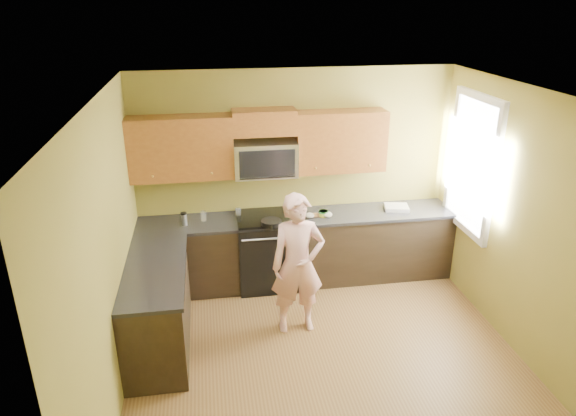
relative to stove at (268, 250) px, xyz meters
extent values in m
plane|color=brown|center=(0.40, -1.68, -0.47)|extent=(4.00, 4.00, 0.00)
plane|color=white|center=(0.40, -1.68, 2.23)|extent=(4.00, 4.00, 0.00)
plane|color=olive|center=(0.40, 0.32, 0.88)|extent=(4.00, 0.00, 4.00)
plane|color=olive|center=(0.40, -3.67, 0.88)|extent=(4.00, 0.00, 4.00)
plane|color=olive|center=(-1.60, -1.68, 0.88)|extent=(0.00, 4.00, 4.00)
plane|color=olive|center=(2.40, -1.68, 0.88)|extent=(0.00, 4.00, 4.00)
cube|color=black|center=(0.40, 0.02, -0.03)|extent=(4.00, 0.60, 0.88)
cube|color=black|center=(-1.30, -1.08, -0.03)|extent=(0.60, 1.60, 0.88)
cube|color=black|center=(0.40, 0.01, 0.43)|extent=(4.00, 0.62, 0.04)
cube|color=black|center=(-1.29, -1.08, 0.43)|extent=(0.62, 1.60, 0.04)
cube|color=brown|center=(0.00, 0.16, 1.62)|extent=(0.76, 0.33, 0.30)
imported|color=#E77473|center=(0.20, -1.02, 0.32)|extent=(0.59, 0.39, 1.60)
cube|color=#B27F47|center=(0.60, -0.01, 0.45)|extent=(0.11, 0.11, 0.01)
ellipsoid|color=silver|center=(0.53, -0.06, 0.48)|extent=(0.13, 0.14, 0.06)
ellipsoid|color=silver|center=(0.75, -0.07, 0.48)|extent=(0.15, 0.16, 0.07)
cube|color=white|center=(1.69, 0.03, 0.47)|extent=(0.34, 0.30, 0.05)
cylinder|color=silver|center=(-0.78, 0.07, 0.51)|extent=(0.07, 0.07, 0.12)
cylinder|color=silver|center=(-0.35, 0.10, 0.51)|extent=(0.08, 0.08, 0.12)
camera|label=1|loc=(-0.70, -5.87, 3.01)|focal=32.32mm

